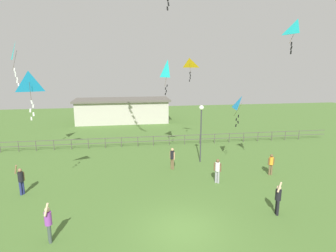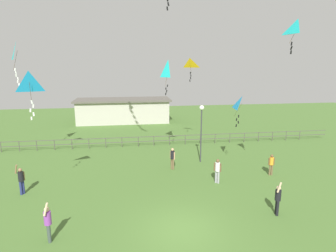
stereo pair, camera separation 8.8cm
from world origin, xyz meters
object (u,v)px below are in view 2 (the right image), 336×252
at_px(kite_4, 242,104).
at_px(person_5, 48,221).
at_px(person_4, 21,179).
at_px(kite_7, 29,83).
at_px(person_0, 217,169).
at_px(kite_2, 168,70).
at_px(kite_3, 297,29).
at_px(person_3, 172,157).
at_px(lamppost, 201,121).
at_px(kite_5, 17,52).
at_px(person_2, 278,198).
at_px(person_1, 271,163).
at_px(kite_1, 190,64).

bearing_deg(kite_4, person_5, -148.47).
relative_size(person_4, kite_7, 0.73).
relative_size(person_0, kite_7, 0.62).
relative_size(kite_2, kite_7, 1.08).
xyz_separation_m(person_4, kite_3, (15.37, -2.09, 8.44)).
bearing_deg(person_3, lamppost, 26.65).
bearing_deg(person_4, kite_5, 104.13).
relative_size(person_0, person_3, 1.01).
relative_size(person_4, kite_3, 1.08).
bearing_deg(kite_5, person_4, -75.87).
xyz_separation_m(person_2, kite_2, (-4.03, 10.68, 6.21)).
distance_m(person_4, kite_5, 9.64).
bearing_deg(person_1, person_2, -115.36).
height_order(lamppost, kite_3, kite_3).
bearing_deg(kite_2, kite_1, 29.64).
height_order(person_1, kite_3, kite_3).
relative_size(person_0, kite_2, 0.57).
xyz_separation_m(person_0, person_3, (-2.48, 2.84, -0.01)).
relative_size(person_5, kite_7, 0.74).
distance_m(kite_1, kite_2, 2.40).
relative_size(lamppost, person_5, 2.35).
xyz_separation_m(person_3, kite_5, (-10.96, 3.19, 7.52)).
bearing_deg(kite_3, person_4, 172.24).
relative_size(person_1, kite_1, 0.75).
relative_size(person_0, kite_1, 0.81).
bearing_deg(kite_7, person_5, -70.19).
bearing_deg(person_0, person_1, 10.14).
bearing_deg(person_2, person_4, 162.25).
xyz_separation_m(kite_2, kite_5, (-11.18, -0.40, 1.30)).
xyz_separation_m(person_1, kite_3, (-0.72, -2.68, 8.54)).
xyz_separation_m(kite_4, kite_7, (-13.01, -2.93, 1.75)).
distance_m(lamppost, person_2, 8.83).
bearing_deg(kite_5, kite_3, -25.34).
distance_m(lamppost, person_3, 3.61).
relative_size(lamppost, kite_2, 1.60).
bearing_deg(person_1, person_3, 162.30).
bearing_deg(kite_1, person_2, -80.49).
bearing_deg(person_2, person_1, 64.64).
distance_m(person_1, kite_3, 8.98).
height_order(person_2, kite_3, kite_3).
bearing_deg(person_0, kite_2, 109.41).
distance_m(person_0, kite_7, 12.08).
bearing_deg(person_1, person_0, -169.86).
relative_size(kite_1, kite_4, 0.92).
xyz_separation_m(lamppost, kite_1, (-0.19, 3.52, 4.33)).
height_order(person_1, person_2, person_2).
bearing_deg(kite_4, lamppost, 142.01).
xyz_separation_m(person_3, kite_1, (2.26, 4.75, 6.69)).
height_order(kite_5, kite_7, kite_5).
relative_size(person_0, person_5, 0.84).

